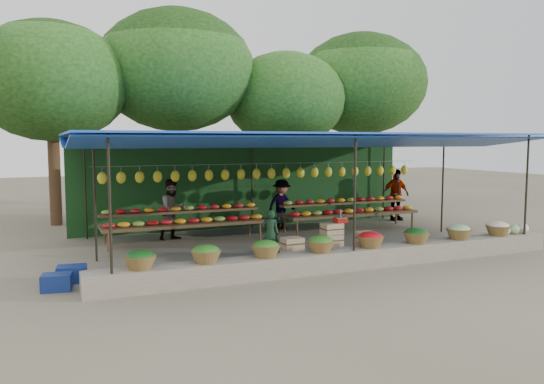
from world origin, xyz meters
name	(u,v)px	position (x,y,z in m)	size (l,w,h in m)	color
ground	(293,244)	(0.00, 0.00, 0.00)	(60.00, 60.00, 0.00)	#645B4A
stone_curb	(350,259)	(0.00, -2.75, 0.20)	(10.60, 0.55, 0.40)	#675E52
stall_canopy	(292,140)	(0.00, 0.08, 2.67)	(10.80, 6.60, 2.82)	black
produce_baskets	(346,242)	(-0.10, -2.75, 0.56)	(8.98, 0.58, 0.34)	brown
netting_backdrop	(249,186)	(0.00, 3.15, 1.25)	(10.60, 0.06, 2.50)	#1A491E
tree_row	(233,83)	(0.50, 6.09, 4.70)	(16.51, 5.50, 7.12)	#3A2215
fruit_table_left	(184,219)	(-2.49, 1.35, 0.61)	(4.21, 0.95, 0.93)	#4A2D1D
fruit_table_right	(350,210)	(2.51, 1.35, 0.61)	(4.21, 0.95, 0.93)	#4A2D1D
crate_counter	(331,243)	(0.19, -1.61, 0.31)	(2.36, 0.35, 0.77)	tan
weighing_scale	(341,219)	(0.44, -1.61, 0.84)	(0.29, 0.29, 0.30)	red
vendor_seated	(270,234)	(-1.15, -1.20, 0.55)	(0.40, 0.26, 1.11)	#18361F
customer_left	(173,210)	(-2.67, 1.86, 0.82)	(0.79, 0.62, 1.63)	slate
customer_mid	(282,204)	(0.72, 2.31, 0.75)	(0.96, 0.55, 1.49)	slate
customer_right	(396,195)	(4.93, 2.40, 0.85)	(1.00, 0.42, 1.71)	slate
blue_crate_front	(72,274)	(-5.39, -1.63, 0.16)	(0.53, 0.38, 0.32)	navy
blue_crate_back	(57,282)	(-5.66, -2.13, 0.15)	(0.50, 0.36, 0.30)	navy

